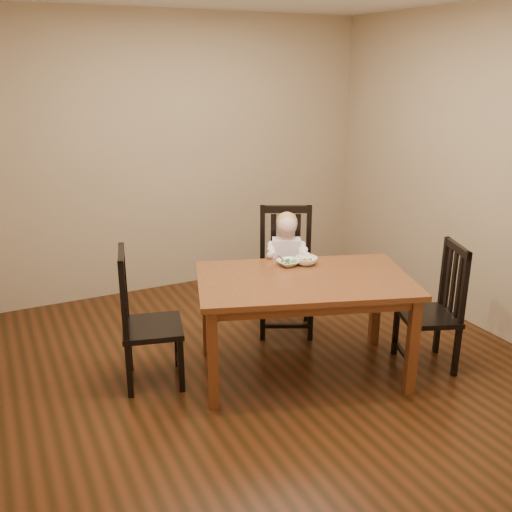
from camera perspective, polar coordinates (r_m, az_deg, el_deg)
name	(u,v)px	position (r m, az deg, el deg)	size (l,w,h in m)	color
room	(271,195)	(3.98, 1.50, 6.11)	(4.01, 4.01, 2.71)	#421F0E
dining_table	(304,289)	(4.13, 4.82, -3.32)	(1.73, 1.35, 0.76)	#4E2C12
chair_child	(286,273)	(4.90, 2.99, -1.68)	(0.61, 0.60, 1.07)	black
chair_left	(145,321)	(4.14, -11.07, -6.38)	(0.51, 0.52, 1.01)	black
chair_right	(435,309)	(4.51, 17.44, -5.07)	(0.52, 0.53, 0.97)	black
toddler	(286,260)	(4.80, 3.05, -0.38)	(0.31, 0.39, 0.54)	white
bowl_peas	(288,263)	(4.33, 3.26, -0.68)	(0.17, 0.17, 0.04)	white
bowl_veg	(306,261)	(4.36, 5.00, -0.47)	(0.18, 0.18, 0.06)	white
fork	(284,261)	(4.30, 2.79, -0.49)	(0.06, 0.13, 0.05)	silver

